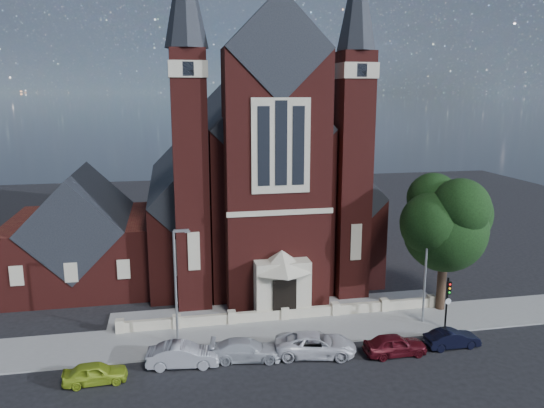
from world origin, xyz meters
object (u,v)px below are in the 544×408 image
(street_tree, at_px, (449,225))
(car_lime_van, at_px, (95,373))
(car_white_suv, at_px, (316,344))
(car_dark_red, at_px, (395,345))
(car_silver_a, at_px, (183,355))
(street_lamp_left, at_px, (177,281))
(car_silver_b, at_px, (246,350))
(traffic_signal, at_px, (448,297))
(car_navy, at_px, (452,339))
(street_lamp_right, at_px, (427,264))
(parish_hall, at_px, (82,239))
(church, at_px, (250,179))

(street_tree, height_order, car_lime_van, street_tree)
(car_white_suv, bearing_deg, car_dark_red, -90.21)
(street_tree, bearing_deg, car_silver_a, -167.01)
(car_lime_van, height_order, car_dark_red, car_dark_red)
(street_lamp_left, height_order, car_silver_b, street_lamp_left)
(traffic_signal, bearing_deg, car_silver_a, -175.70)
(car_navy, bearing_deg, traffic_signal, -21.04)
(street_lamp_right, bearing_deg, car_dark_red, -134.76)
(car_silver_b, bearing_deg, car_navy, -85.62)
(street_tree, relative_size, traffic_signal, 2.67)
(street_lamp_left, bearing_deg, car_silver_b, -35.01)
(parish_hall, distance_m, car_dark_red, 28.69)
(street_lamp_left, relative_size, car_dark_red, 1.96)
(church, height_order, parish_hall, church)
(car_silver_b, distance_m, car_white_suv, 4.54)
(street_lamp_right, relative_size, car_navy, 2.17)
(traffic_signal, bearing_deg, car_silver_b, -174.70)
(church, xyz_separation_m, traffic_signal, (11.00, -20.52, -5.60))
(car_lime_van, height_order, car_white_suv, car_white_suv)
(car_silver_a, height_order, car_white_suv, car_silver_a)
(car_silver_b, height_order, car_navy, car_silver_b)
(car_silver_b, bearing_deg, car_dark_red, -88.95)
(traffic_signal, height_order, car_navy, traffic_signal)
(parish_hall, distance_m, car_silver_b, 21.19)
(street_lamp_right, height_order, car_lime_van, street_lamp_right)
(car_white_suv, bearing_deg, car_lime_van, 104.03)
(car_silver_a, bearing_deg, street_lamp_right, -74.81)
(street_lamp_left, relative_size, traffic_signal, 2.02)
(car_lime_van, relative_size, car_silver_b, 0.81)
(traffic_signal, distance_m, car_lime_van, 24.08)
(car_dark_red, bearing_deg, street_lamp_right, -44.78)
(street_lamp_left, xyz_separation_m, car_white_suv, (8.73, -3.22, -3.86))
(traffic_signal, xyz_separation_m, car_dark_red, (-5.08, -2.63, -1.88))
(parish_hall, distance_m, street_lamp_right, 29.62)
(church, relative_size, parish_hall, 2.86)
(church, relative_size, street_lamp_left, 4.31)
(car_silver_a, bearing_deg, car_white_suv, -85.88)
(church, distance_m, car_white_suv, 23.39)
(parish_hall, distance_m, car_navy, 31.89)
(parish_hall, relative_size, car_white_suv, 2.30)
(church, height_order, car_white_suv, church)
(church, distance_m, car_lime_van, 27.37)
(car_lime_van, bearing_deg, traffic_signal, -87.33)
(parish_hall, distance_m, car_lime_van, 18.58)
(car_silver_b, bearing_deg, car_white_suv, -84.98)
(street_lamp_right, xyz_separation_m, traffic_signal, (0.91, -1.57, -2.02))
(street_tree, bearing_deg, parish_hall, 156.74)
(car_silver_a, bearing_deg, car_dark_red, -89.43)
(street_lamp_left, distance_m, car_white_suv, 10.07)
(street_lamp_left, bearing_deg, car_lime_van, -141.18)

